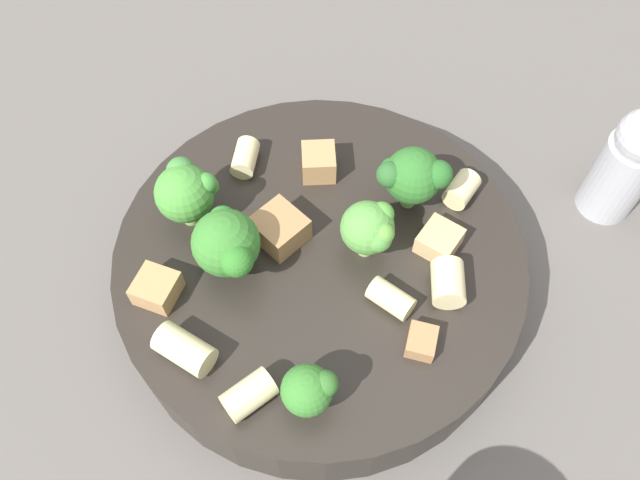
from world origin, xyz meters
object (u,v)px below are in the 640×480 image
at_px(rigatoni_0, 391,298).
at_px(chicken_chunk_1, 421,342).
at_px(broccoli_floret_1, 227,243).
at_px(broccoli_floret_4, 310,390).
at_px(chicken_chunk_3, 439,241).
at_px(chicken_chunk_4, 157,288).
at_px(broccoli_floret_2, 412,175).
at_px(chicken_chunk_2, 319,162).
at_px(pepper_shaker, 628,164).
at_px(chicken_chunk_0, 279,229).
at_px(rigatoni_2, 185,349).
at_px(pasta_bowl, 320,265).
at_px(rigatoni_3, 458,184).
at_px(rigatoni_4, 245,158).
at_px(broccoli_floret_0, 186,191).
at_px(rigatoni_1, 448,283).
at_px(rigatoni_5, 249,395).
at_px(broccoli_floret_3, 370,229).

xyz_separation_m(rigatoni_0, chicken_chunk_1, (0.03, 0.00, -0.00)).
distance_m(broccoli_floret_1, broccoli_floret_4, 0.09).
distance_m(chicken_chunk_3, chicken_chunk_4, 0.16).
bearing_deg(broccoli_floret_2, chicken_chunk_1, -23.58).
distance_m(chicken_chunk_2, pepper_shaker, 0.19).
xyz_separation_m(broccoli_floret_2, chicken_chunk_0, (-0.01, -0.08, -0.02)).
relative_size(chicken_chunk_2, chicken_chunk_3, 0.97).
relative_size(rigatoni_2, chicken_chunk_3, 1.36).
bearing_deg(pasta_bowl, rigatoni_0, 23.54).
relative_size(rigatoni_3, rigatoni_4, 0.91).
height_order(chicken_chunk_1, chicken_chunk_3, chicken_chunk_3).
relative_size(broccoli_floret_2, broccoli_floret_4, 1.37).
bearing_deg(chicken_chunk_0, chicken_chunk_4, -83.85).
bearing_deg(broccoli_floret_0, rigatoni_0, 39.11).
distance_m(chicken_chunk_0, chicken_chunk_2, 0.05).
distance_m(rigatoni_1, chicken_chunk_3, 0.03).
height_order(broccoli_floret_4, rigatoni_0, broccoli_floret_4).
distance_m(broccoli_floret_1, chicken_chunk_4, 0.05).
xyz_separation_m(broccoli_floret_0, rigatoni_3, (0.05, 0.15, -0.02)).
distance_m(broccoli_floret_0, chicken_chunk_3, 0.14).
relative_size(broccoli_floret_1, chicken_chunk_4, 2.06).
xyz_separation_m(broccoli_floret_0, chicken_chunk_1, (0.12, 0.08, -0.02)).
distance_m(rigatoni_3, chicken_chunk_4, 0.18).
relative_size(broccoli_floret_2, rigatoni_3, 2.00).
relative_size(broccoli_floret_0, rigatoni_1, 1.74).
height_order(rigatoni_0, rigatoni_1, rigatoni_1).
height_order(rigatoni_0, rigatoni_3, rigatoni_3).
height_order(rigatoni_0, chicken_chunk_3, same).
height_order(rigatoni_1, rigatoni_5, rigatoni_1).
height_order(broccoli_floret_0, pepper_shaker, pepper_shaker).
bearing_deg(pepper_shaker, broccoli_floret_1, -96.87).
relative_size(broccoli_floret_4, pepper_shaker, 0.37).
distance_m(broccoli_floret_4, rigatoni_3, 0.16).
xyz_separation_m(pasta_bowl, rigatoni_5, (0.07, -0.07, 0.03)).
relative_size(chicken_chunk_1, chicken_chunk_2, 0.81).
distance_m(chicken_chunk_1, chicken_chunk_2, 0.13).
bearing_deg(chicken_chunk_4, rigatoni_4, 131.42).
bearing_deg(chicken_chunk_4, pepper_shaker, 84.16).
distance_m(broccoli_floret_4, rigatoni_4, 0.16).
distance_m(rigatoni_3, chicken_chunk_2, 0.08).
height_order(rigatoni_1, chicken_chunk_0, rigatoni_1).
bearing_deg(rigatoni_0, rigatoni_3, 125.67).
distance_m(broccoli_floret_0, rigatoni_2, 0.09).
height_order(broccoli_floret_2, broccoli_floret_3, broccoli_floret_2).
bearing_deg(rigatoni_1, broccoli_floret_0, -132.72).
relative_size(rigatoni_4, chicken_chunk_2, 1.09).
relative_size(broccoli_floret_4, rigatoni_2, 1.03).
xyz_separation_m(pasta_bowl, broccoli_floret_4, (0.08, -0.04, 0.04)).
relative_size(rigatoni_0, rigatoni_3, 1.15).
xyz_separation_m(broccoli_floret_3, pepper_shaker, (0.01, 0.17, -0.02)).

